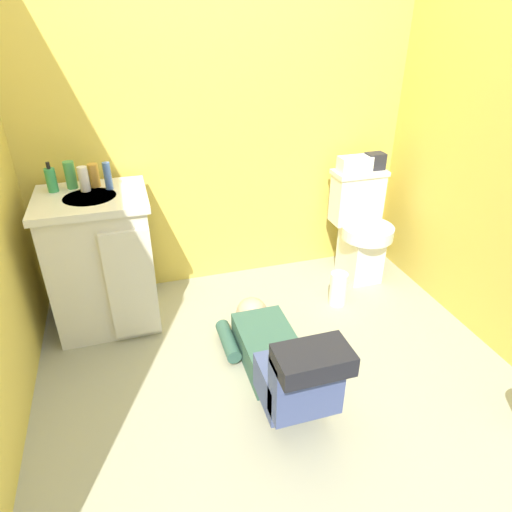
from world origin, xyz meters
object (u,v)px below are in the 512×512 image
person_plumber (280,358)px  toiletry_bag (375,161)px  paper_towel_roll (338,289)px  faucet (89,178)px  bottle_green (70,175)px  bottle_white (84,179)px  tissue_box (355,164)px  toilet (360,227)px  bottle_amber (94,175)px  bottle_blue (108,176)px  soap_dispenser (51,180)px  vanity_cabinet (103,260)px

person_plumber → toiletry_bag: toiletry_bag is taller
paper_towel_roll → faucet: bearing=164.1°
bottle_green → toiletry_bag: bearing=-0.0°
paper_towel_roll → bottle_white: bearing=166.6°
tissue_box → person_plumber: bearing=-131.2°
tissue_box → toilet: bearing=-63.6°
paper_towel_roll → tissue_box: bearing=58.1°
paper_towel_roll → bottle_amber: bearing=164.0°
bottle_white → paper_towel_roll: bottle_white is taller
toilet → bottle_blue: bearing=179.5°
person_plumber → bottle_green: bearing=132.4°
tissue_box → bottle_white: size_ratio=1.61×
person_plumber → soap_dispenser: soap_dispenser is taller
toilet → bottle_green: 1.89m
toiletry_bag → bottle_green: size_ratio=0.82×
faucet → bottle_white: (-0.02, -0.06, 0.02)m
vanity_cabinet → person_plumber: vanity_cabinet is taller
vanity_cabinet → tissue_box: (1.67, 0.15, 0.38)m
vanity_cabinet → bottle_green: size_ratio=5.40×
person_plumber → paper_towel_roll: (0.61, 0.58, -0.06)m
vanity_cabinet → toiletry_bag: 1.87m
bottle_green → bottle_blue: size_ratio=1.00×
toilet → paper_towel_roll: toilet is taller
toilet → toiletry_bag: (0.10, 0.09, 0.44)m
toilet → faucet: 1.79m
toilet → tissue_box: (-0.05, 0.09, 0.43)m
toilet → soap_dispenser: size_ratio=4.52×
vanity_cabinet → toiletry_bag: bearing=4.8°
toiletry_bag → faucet: bearing=-179.8°
toiletry_bag → bottle_green: (-1.92, 0.00, 0.09)m
tissue_box → toiletry_bag: bearing=0.0°
vanity_cabinet → soap_dispenser: (-0.19, 0.13, 0.47)m
faucet → tissue_box: (1.67, 0.01, -0.07)m
faucet → person_plumber: 1.45m
person_plumber → toilet: bearing=44.6°
person_plumber → tissue_box: size_ratio=4.84×
bottle_white → bottle_amber: bottle_white is taller
bottle_white → tissue_box: bearing=2.3°
vanity_cabinet → bottle_blue: bearing=36.9°
bottle_blue → paper_towel_roll: bearing=-14.3°
bottle_blue → paper_towel_roll: size_ratio=0.67×
bottle_white → paper_towel_roll: 1.67m
toiletry_bag → paper_towel_roll: 0.90m
vanity_cabinet → bottle_blue: size_ratio=5.41×
tissue_box → bottle_amber: (-1.64, -0.01, 0.09)m
person_plumber → tissue_box: tissue_box is taller
faucet → soap_dispenser: (-0.19, -0.02, 0.02)m
faucet → tissue_box: 1.68m
bottle_amber → bottle_white: bearing=-133.9°
tissue_box → paper_towel_roll: size_ratio=0.97×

